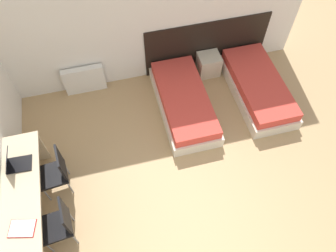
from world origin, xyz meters
The scene contains 11 objects.
wall_back centered at (0.00, 3.69, 1.35)m, with size 5.86×0.05×2.70m.
headboard_panel centered at (1.17, 3.65, 0.53)m, with size 2.39×0.03×1.05m.
bed_near_window centered at (0.46, 2.68, 0.19)m, with size 0.87×1.89×0.40m.
bed_near_door centered at (1.89, 2.68, 0.19)m, with size 0.87×1.89×0.40m.
nightstand centered at (1.17, 3.44, 0.22)m, with size 0.41×0.37×0.44m.
radiator centered at (-1.20, 3.57, 0.28)m, with size 0.75×0.12×0.56m.
desk centered at (-2.18, 1.28, 0.60)m, with size 0.50×1.96×0.77m.
chair_near_laptop centered at (-1.77, 1.68, 0.49)m, with size 0.44×0.44×0.90m.
chair_near_notebook centered at (-1.77, 0.90, 0.49)m, with size 0.44×0.44×0.90m.
laptop centered at (-2.22, 1.75, 0.84)m, with size 0.35×0.27×0.33m.
open_notebook centered at (-2.16, 0.84, 0.78)m, with size 0.36×0.29×0.02m.
Camera 1 is at (-0.71, -0.77, 4.83)m, focal length 35.00 mm.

